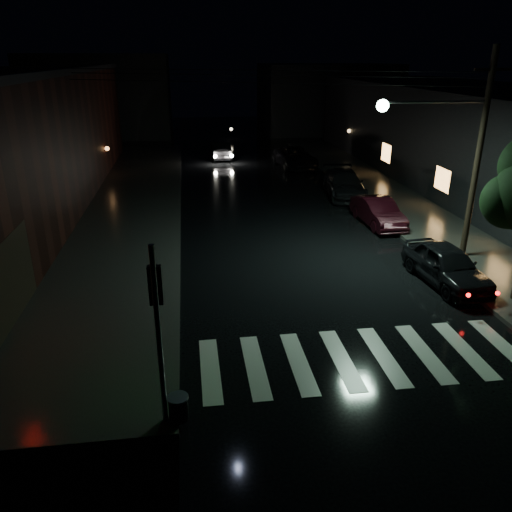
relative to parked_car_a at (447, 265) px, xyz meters
name	(u,v)px	position (x,y,z in m)	size (l,w,h in m)	color
ground	(258,377)	(-7.60, -4.81, -0.72)	(120.00, 120.00, 0.00)	black
sidewalk_left	(121,220)	(-12.60, 9.19, -0.64)	(6.00, 44.00, 0.15)	#282826
sidewalk_right	(404,208)	(2.40, 9.19, -0.64)	(4.00, 44.00, 0.15)	#282826
building_right	(491,140)	(9.40, 13.19, 2.28)	(10.00, 40.00, 6.00)	black
building_far_left	(101,95)	(-17.60, 40.19, 3.28)	(14.00, 10.00, 8.00)	black
building_far_right	(326,98)	(6.40, 40.19, 2.78)	(14.00, 10.00, 7.00)	black
crosswalk	(362,357)	(-4.60, -4.31, -0.71)	(9.00, 3.00, 0.01)	beige
signal_pole_corner	(169,366)	(-9.74, -6.27, 0.83)	(0.68, 0.61, 4.20)	slate
utility_pole	(463,146)	(1.23, 2.19, 3.88)	(4.92, 0.44, 8.00)	black
parked_car_a	(447,265)	(0.00, 0.00, 0.00)	(1.69, 4.20, 1.43)	black
parked_car_b	(378,212)	(0.00, 6.84, -0.04)	(1.42, 4.07, 1.34)	black
parked_car_c	(344,184)	(0.00, 12.43, 0.02)	(2.07, 5.08, 1.48)	black
parked_car_d	(295,158)	(-1.12, 20.91, 0.01)	(2.42, 5.25, 1.46)	black
oncoming_car	(220,150)	(-6.41, 25.10, -0.03)	(1.45, 4.17, 1.37)	black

